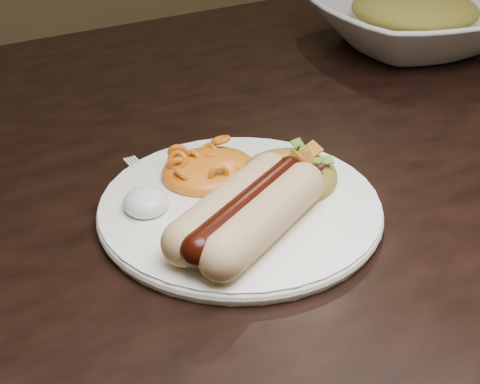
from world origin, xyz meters
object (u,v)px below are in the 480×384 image
table (223,214)px  serving_bowl (413,21)px  fork (162,193)px  plate (240,207)px

table → serving_bowl: bearing=18.5°
table → serving_bowl: (0.40, 0.13, 0.13)m
table → fork: 0.15m
table → plate: size_ratio=6.20×
table → serving_bowl: serving_bowl is taller
table → fork: fork is taller
fork → serving_bowl: bearing=-1.5°
fork → serving_bowl: 0.54m
plate → fork: bearing=126.3°
serving_bowl → table: bearing=-161.5°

